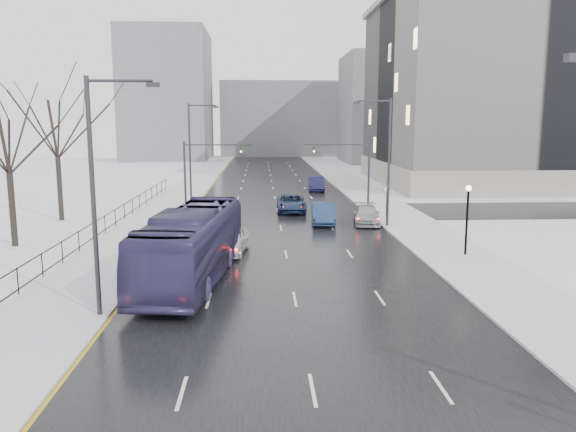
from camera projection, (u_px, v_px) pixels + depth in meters
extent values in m
cube|color=black|center=(274.00, 195.00, 63.56)|extent=(16.00, 150.00, 0.04)
cube|color=black|center=(278.00, 212.00, 51.74)|extent=(130.00, 10.00, 0.04)
cube|color=silver|center=(181.00, 195.00, 63.05)|extent=(5.00, 150.00, 0.16)
cube|color=silver|center=(366.00, 194.00, 64.06)|extent=(5.00, 150.00, 0.16)
cube|color=white|center=(95.00, 196.00, 62.59)|extent=(14.00, 150.00, 0.12)
cube|color=black|center=(67.00, 238.00, 33.15)|extent=(0.04, 70.00, 0.05)
cube|color=black|center=(69.00, 255.00, 33.31)|extent=(0.04, 70.00, 0.05)
cylinder|color=black|center=(68.00, 248.00, 33.25)|extent=(0.06, 0.06, 1.30)
cylinder|color=#2D2D33|center=(389.00, 164.00, 43.44)|extent=(0.20, 0.20, 10.00)
cylinder|color=#2D2D33|center=(374.00, 101.00, 42.59)|extent=(2.60, 0.12, 0.12)
cube|color=#2D2D33|center=(357.00, 103.00, 42.56)|extent=(0.50, 0.25, 0.18)
cylinder|color=#2D2D33|center=(93.00, 201.00, 22.93)|extent=(0.20, 0.20, 10.00)
cylinder|color=#2D2D33|center=(120.00, 81.00, 22.20)|extent=(2.60, 0.12, 0.12)
cube|color=#2D2D33|center=(153.00, 85.00, 22.29)|extent=(0.50, 0.25, 0.18)
cylinder|color=#2D2D33|center=(190.00, 156.00, 54.46)|extent=(0.20, 0.20, 10.00)
cylinder|color=#2D2D33|center=(202.00, 105.00, 53.73)|extent=(2.60, 0.12, 0.12)
cube|color=#2D2D33|center=(216.00, 107.00, 53.82)|extent=(0.50, 0.25, 0.18)
cylinder|color=black|center=(467.00, 222.00, 34.18)|extent=(0.14, 0.14, 4.00)
sphere|color=#FFE5B2|center=(469.00, 188.00, 33.84)|extent=(0.36, 0.36, 0.36)
cylinder|color=#2D2D33|center=(369.00, 177.00, 51.61)|extent=(0.20, 0.20, 6.50)
cylinder|color=#2D2D33|center=(337.00, 145.00, 50.98)|extent=(6.00, 0.12, 0.12)
imported|color=#2D2D33|center=(314.00, 151.00, 50.98)|extent=(0.15, 0.18, 0.90)
sphere|color=#19FF33|center=(314.00, 151.00, 50.83)|extent=(0.16, 0.16, 0.16)
cylinder|color=#2D2D33|center=(185.00, 178.00, 50.80)|extent=(0.20, 0.20, 6.50)
cylinder|color=#2D2D33|center=(218.00, 145.00, 50.46)|extent=(6.00, 0.12, 0.12)
imported|color=#2D2D33|center=(241.00, 151.00, 50.66)|extent=(0.15, 0.18, 0.90)
sphere|color=#19FF33|center=(241.00, 151.00, 50.52)|extent=(0.16, 0.16, 0.16)
cylinder|color=#2D2D33|center=(386.00, 203.00, 48.01)|extent=(0.06, 0.06, 2.50)
cylinder|color=white|center=(387.00, 189.00, 47.83)|extent=(0.60, 0.03, 0.60)
torus|color=#B20C0C|center=(387.00, 189.00, 47.83)|extent=(0.58, 0.06, 0.58)
cube|color=gray|center=(533.00, 94.00, 75.11)|extent=(40.00, 30.00, 24.00)
cube|color=gray|center=(527.00, 172.00, 76.83)|extent=(40.60, 30.60, 3.00)
cube|color=slate|center=(401.00, 109.00, 117.30)|extent=(24.00, 20.00, 22.00)
cube|color=slate|center=(168.00, 96.00, 124.24)|extent=(18.00, 22.00, 28.00)
cube|color=slate|center=(282.00, 119.00, 141.10)|extent=(30.00, 18.00, 18.00)
imported|color=#352F5B|center=(193.00, 244.00, 29.13)|extent=(4.63, 13.74, 3.75)
imported|color=silver|center=(230.00, 240.00, 35.25)|extent=(2.59, 5.10, 1.66)
imported|color=navy|center=(323.00, 213.00, 45.52)|extent=(2.11, 5.26, 1.70)
imported|color=navy|center=(291.00, 203.00, 51.78)|extent=(2.67, 5.67, 1.57)
imported|color=#9FA1A3|center=(367.00, 215.00, 45.52)|extent=(2.66, 5.28, 1.47)
imported|color=#161540|center=(316.00, 184.00, 67.57)|extent=(1.99, 5.18, 1.69)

